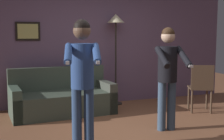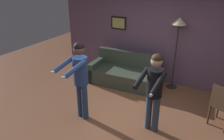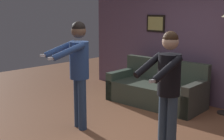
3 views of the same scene
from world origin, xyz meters
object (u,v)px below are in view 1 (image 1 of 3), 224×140
couch (62,99)px  person_standing_left (82,72)px  torchiere_lamp (116,28)px  person_standing_right (168,70)px  dining_chair_distant (201,85)px

couch → person_standing_left: (-0.10, -1.91, 0.76)m
torchiere_lamp → person_standing_right: size_ratio=1.19×
person_standing_left → dining_chair_distant: bearing=22.5°
person_standing_left → dining_chair_distant: 2.90m
torchiere_lamp → dining_chair_distant: (1.29, -1.23, -1.11)m
person_standing_right → dining_chair_distant: size_ratio=1.74×
couch → person_standing_right: 2.19m
couch → torchiere_lamp: (1.25, 0.42, 1.36)m
torchiere_lamp → person_standing_right: torchiere_lamp is taller
person_standing_left → person_standing_right: bearing=12.7°
person_standing_left → person_standing_right: 1.49m
person_standing_right → person_standing_left: bearing=-167.3°
couch → person_standing_right: person_standing_right is taller
dining_chair_distant → couch: bearing=162.2°
person_standing_left → dining_chair_distant: size_ratio=1.83×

